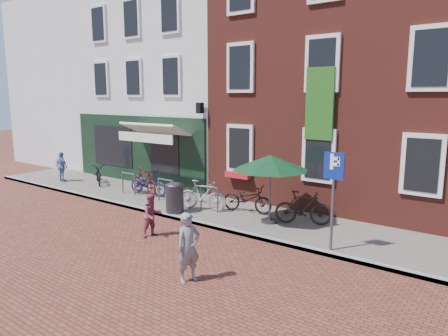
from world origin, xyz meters
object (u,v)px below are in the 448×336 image
Objects in this scene: bicycle_2 at (148,184)px; bicycle_4 at (247,199)px; bicycle_3 at (203,195)px; parasol at (270,160)px; parking_sign at (333,184)px; woman at (188,247)px; bicycle_0 at (98,174)px; bicycle_5 at (303,208)px; litter_bin at (175,196)px; cafe_person at (62,167)px; boy at (152,215)px; bicycle_1 at (144,181)px.

bicycle_4 is at bearing -91.72° from bicycle_2.
parasol is at bearing -104.15° from bicycle_3.
parking_sign is at bearing -118.29° from bicycle_3.
parking_sign is 3.82m from woman.
bicycle_0 is at bearing 172.72° from parking_sign.
bicycle_5 is at bearing -93.76° from bicycle_2.
parking_sign is 1.41× the size of bicycle_4.
parking_sign is 1.41× the size of bicycle_2.
litter_bin is 0.82× the size of cafe_person.
parking_sign is 8.05m from bicycle_2.
bicycle_3 is (0.53, 0.77, -0.06)m from litter_bin.
parking_sign reaches higher than boy.
parasol reaches higher than woman.
bicycle_5 is (2.97, 3.22, -0.00)m from boy.
parasol is 10.53m from cafe_person.
bicycle_3 is at bearing -176.46° from parasol.
parasol is at bearing -80.81° from bicycle_1.
bicycle_3 reaches higher than bicycle_2.
parking_sign reaches higher than litter_bin.
woman reaches higher than bicycle_2.
woman is (3.61, -3.37, 0.08)m from litter_bin.
bicycle_3 is 1.00× the size of bicycle_5.
bicycle_3 is 0.97× the size of bicycle_4.
litter_bin is 4.94m from woman.
bicycle_5 is (-1.48, 1.49, -1.16)m from parking_sign.
parasol is 1.71m from bicycle_5.
bicycle_0 is at bearing 80.11° from boy.
bicycle_1 is at bearing 170.75° from parking_sign.
bicycle_2 is at bearing 85.82° from bicycle_4.
parking_sign is at bearing -24.08° from parasol.
parking_sign is 1.64× the size of woman.
bicycle_4 is at bearing 63.75° from bicycle_5.
litter_bin is at bearing 127.56° from bicycle_3.
woman is (0.61, -4.29, -1.26)m from parasol.
woman is at bearing -161.01° from bicycle_3.
litter_bin reaches higher than bicycle_3.
boy is at bearing -158.77° from parking_sign.
bicycle_2 is 4.34m from bicycle_4.
bicycle_3 is at bearing 75.98° from bicycle_5.
bicycle_4 is (-1.75, 4.80, -0.19)m from woman.
bicycle_0 is (-8.75, 0.36, -1.45)m from parasol.
bicycle_3 reaches higher than bicycle_0.
cafe_person is at bearing 86.79° from bicycle_4.
bicycle_2 and bicycle_4 have the same top height.
bicycle_0 is at bearing 177.64° from parasol.
woman is 0.86× the size of bicycle_0.
bicycle_5 is at bearing 12.74° from woman.
bicycle_2 is at bearing 69.73° from woman.
bicycle_0 is 9.64m from bicycle_5.
bicycle_5 is at bearing 19.15° from litter_bin.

